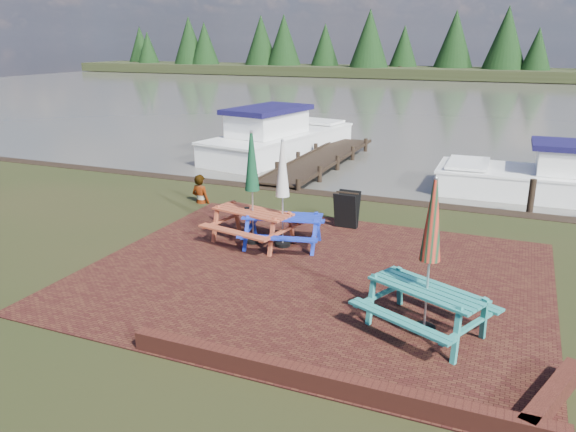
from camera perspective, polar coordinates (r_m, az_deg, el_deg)
The scene contains 13 objects.
ground at distance 10.50m, azimuth 0.60°, elevation -8.08°, with size 120.00×120.00×0.00m, color black.
paving at distance 11.35m, azimuth 2.51°, elevation -6.01°, with size 9.00×7.50×0.02m, color #331310.
brick_wall at distance 7.85m, azimuth 8.84°, elevation -16.67°, with size 6.21×1.79×0.30m.
water at distance 46.14m, azimuth 18.52°, elevation 11.00°, with size 120.00×60.00×0.02m, color #4B4841.
far_treeline at distance 74.87m, azimuth 20.76°, elevation 15.48°, with size 120.00×10.00×8.10m.
picnic_table_teal at distance 9.16m, azimuth 14.00°, elevation -6.43°, with size 2.37×2.27×2.56m.
picnic_table_red at distance 12.84m, azimuth -3.62°, elevation 1.08°, with size 2.16×2.00×2.60m.
picnic_table_blue at distance 12.60m, azimuth -0.56°, elevation 0.54°, with size 2.07×1.92×2.45m.
chalkboard at distance 14.07m, azimuth 5.99°, elevation 0.65°, with size 0.58×0.55×0.92m.
jetty at distance 21.71m, azimuth 3.26°, elevation 5.74°, with size 1.76×9.08×1.00m.
boat_jetty at distance 23.92m, azimuth -1.00°, elevation 7.78°, with size 4.17×8.36×2.32m.
boat_near at distance 19.23m, azimuth 26.11°, elevation 3.22°, with size 7.17×2.61×1.93m.
person at distance 16.29m, azimuth -8.96°, elevation 4.13°, with size 0.60×0.39×1.65m, color gray.
Camera 1 is at (3.55, -8.78, 4.54)m, focal length 35.00 mm.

